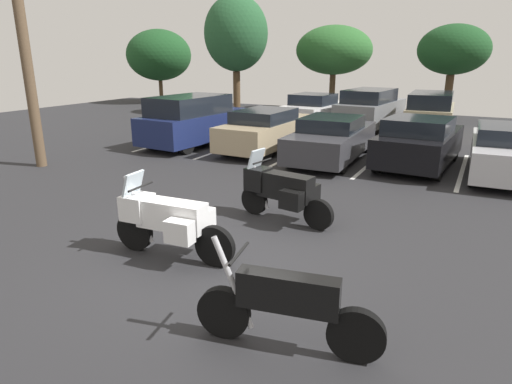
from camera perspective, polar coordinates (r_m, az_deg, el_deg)
ground at (r=7.57m, az=-5.60°, el=-8.68°), size 44.00×44.00×0.10m
motorcycle_touring at (r=7.43m, az=-11.28°, el=-3.51°), size 2.25×0.93×1.40m
motorcycle_second at (r=5.15m, az=3.88°, el=-14.44°), size 2.18×0.66×1.29m
motorcycle_third at (r=8.93m, az=3.30°, el=0.31°), size 2.14×0.94×1.41m
parking_stripes at (r=14.99m, az=9.89°, el=4.42°), size 13.25×4.82×0.01m
car_navy at (r=16.96m, az=-7.87°, el=9.12°), size 2.25×4.92×1.85m
car_tan at (r=15.92m, az=1.52°, el=8.04°), size 1.86×4.89×1.45m
car_charcoal at (r=14.54m, az=9.75°, el=6.77°), size 1.96×4.82×1.40m
car_black at (r=14.27m, az=20.26°, el=6.02°), size 2.18×4.34×1.51m
car_silver at (r=14.09m, az=29.76°, el=4.54°), size 1.98×4.54×1.44m
car_far_white at (r=21.94m, az=7.59°, el=10.44°), size 2.23×4.72×1.51m
car_far_grey at (r=21.43m, az=14.55°, el=10.33°), size 2.30×5.02×1.79m
car_far_champagne at (r=20.65m, az=21.54°, el=9.48°), size 2.01×4.63×1.77m
utility_pole at (r=14.80m, az=-28.05°, el=18.90°), size 0.48×1.79×8.12m
tree_right at (r=27.94m, az=10.02°, el=17.54°), size 4.49×4.49×4.97m
tree_left at (r=26.71m, az=24.10°, el=16.35°), size 3.69×3.69×4.85m
tree_center_left at (r=33.22m, az=-12.39°, el=16.84°), size 4.49×4.49×5.02m
tree_far_right at (r=25.94m, az=-2.59°, el=19.68°), size 3.52×3.52×6.44m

